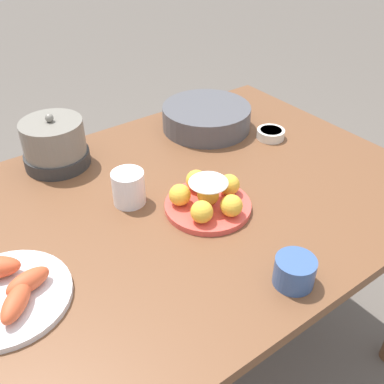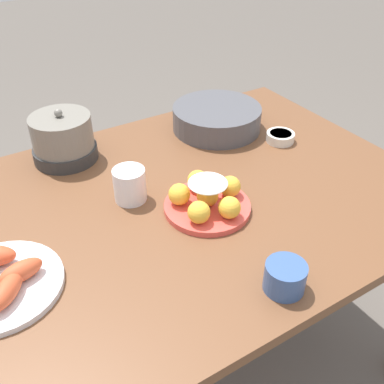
# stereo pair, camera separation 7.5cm
# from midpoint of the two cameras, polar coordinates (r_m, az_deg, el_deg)

# --- Properties ---
(ground_plane) EXTENTS (12.00, 12.00, 0.00)m
(ground_plane) POSITION_cam_midpoint_polar(r_m,az_deg,el_deg) (1.74, -0.06, -21.07)
(ground_plane) COLOR #5B544C
(dining_table) EXTENTS (1.37, 0.94, 0.75)m
(dining_table) POSITION_cam_midpoint_polar(r_m,az_deg,el_deg) (1.25, -0.08, -4.46)
(dining_table) COLOR brown
(dining_table) RESTS_ON ground_plane
(cake_plate) EXTENTS (0.22, 0.22, 0.09)m
(cake_plate) POSITION_cam_midpoint_polar(r_m,az_deg,el_deg) (1.14, 3.84, -0.93)
(cake_plate) COLOR #E04C42
(cake_plate) RESTS_ON dining_table
(serving_bowl) EXTENTS (0.29, 0.29, 0.08)m
(serving_bowl) POSITION_cam_midpoint_polar(r_m,az_deg,el_deg) (1.52, 4.60, 9.42)
(serving_bowl) COLOR #4C4C51
(serving_bowl) RESTS_ON dining_table
(sauce_bowl) EXTENTS (0.09, 0.09, 0.03)m
(sauce_bowl) POSITION_cam_midpoint_polar(r_m,az_deg,el_deg) (1.48, 12.60, 6.83)
(sauce_bowl) COLOR silver
(sauce_bowl) RESTS_ON dining_table
(cup_near) EXTENTS (0.09, 0.09, 0.06)m
(cup_near) POSITION_cam_midpoint_polar(r_m,az_deg,el_deg) (0.96, 13.96, -10.52)
(cup_near) COLOR #38568E
(cup_near) RESTS_ON dining_table
(cup_far) EXTENTS (0.08, 0.08, 0.09)m
(cup_far) POSITION_cam_midpoint_polar(r_m,az_deg,el_deg) (1.17, -6.11, 0.87)
(cup_far) COLOR white
(cup_far) RESTS_ON dining_table
(warming_pot) EXTENTS (0.19, 0.19, 0.16)m
(warming_pot) POSITION_cam_midpoint_polar(r_m,az_deg,el_deg) (1.37, -14.55, 6.53)
(warming_pot) COLOR #2D2D2D
(warming_pot) RESTS_ON dining_table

